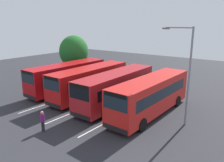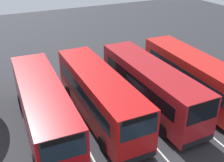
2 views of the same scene
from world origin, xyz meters
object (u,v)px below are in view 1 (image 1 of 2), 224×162
(depot_tree, at_px, (74,52))
(bus_far_left, at_px, (68,76))
(bus_center_left, at_px, (90,81))
(pedestrian, at_px, (42,120))
(street_lamp, at_px, (187,70))
(bus_center_right, at_px, (116,87))
(bus_far_right, at_px, (151,95))

(depot_tree, bearing_deg, bus_far_left, 38.30)
(bus_far_left, distance_m, bus_center_left, 3.81)
(bus_far_left, bearing_deg, pedestrian, 39.03)
(street_lamp, bearing_deg, bus_center_right, -0.01)
(pedestrian, height_order, depot_tree, depot_tree)
(bus_center_right, height_order, bus_far_right, same)
(depot_tree, bearing_deg, bus_center_left, 55.35)
(bus_far_left, distance_m, street_lamp, 15.13)
(bus_center_left, relative_size, bus_center_right, 1.00)
(bus_center_left, xyz_separation_m, depot_tree, (-5.62, -8.14, 2.16))
(bus_far_left, bearing_deg, bus_center_right, 88.86)
(street_lamp, distance_m, depot_tree, 20.25)
(bus_center_right, xyz_separation_m, street_lamp, (0.48, 7.12, 2.73))
(pedestrian, relative_size, depot_tree, 0.26)
(bus_center_left, distance_m, pedestrian, 9.03)
(bus_far_left, relative_size, street_lamp, 1.37)
(bus_center_right, bearing_deg, street_lamp, 86.49)
(depot_tree, bearing_deg, bus_center_right, 63.60)
(bus_far_left, relative_size, bus_center_left, 1.01)
(bus_far_left, bearing_deg, bus_center_left, 90.43)
(bus_center_right, xyz_separation_m, depot_tree, (-5.98, -12.06, 2.16))
(bus_far_right, relative_size, depot_tree, 1.70)
(bus_far_right, height_order, street_lamp, street_lamp)
(bus_far_left, bearing_deg, street_lamp, 88.82)
(bus_center_left, height_order, bus_far_right, same)
(pedestrian, bearing_deg, bus_center_right, -21.04)
(bus_far_right, bearing_deg, bus_far_left, -90.56)
(bus_center_left, height_order, bus_center_right, same)
(depot_tree, bearing_deg, street_lamp, 71.38)
(bus_center_left, bearing_deg, street_lamp, 86.51)
(bus_center_left, distance_m, bus_center_right, 3.94)
(bus_center_left, height_order, pedestrian, bus_center_left)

